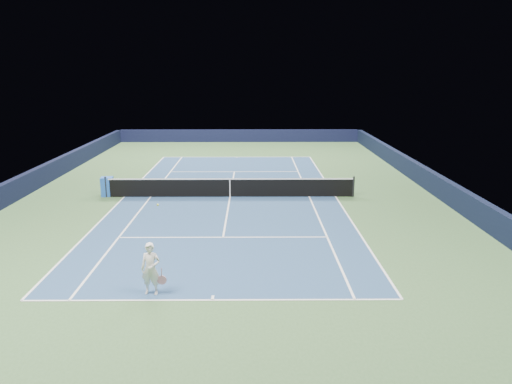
{
  "coord_description": "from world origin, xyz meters",
  "views": [
    {
      "loc": [
        1.16,
        -25.05,
        6.49
      ],
      "look_at": [
        1.33,
        -3.0,
        1.0
      ],
      "focal_mm": 35.0,
      "sensor_mm": 36.0,
      "label": 1
    }
  ],
  "objects": [
    {
      "name": "ground",
      "position": [
        0.0,
        0.0,
        0.0
      ],
      "size": [
        40.0,
        40.0,
        0.0
      ],
      "primitive_type": "plane",
      "color": "#375830",
      "rests_on": "ground"
    },
    {
      "name": "wall_far",
      "position": [
        0.0,
        19.82,
        0.55
      ],
      "size": [
        22.0,
        0.35,
        1.1
      ],
      "primitive_type": "cube",
      "color": "black",
      "rests_on": "ground"
    },
    {
      "name": "wall_right",
      "position": [
        10.82,
        0.0,
        0.55
      ],
      "size": [
        0.35,
        40.0,
        1.1
      ],
      "primitive_type": "cube",
      "color": "black",
      "rests_on": "ground"
    },
    {
      "name": "wall_left",
      "position": [
        -10.82,
        0.0,
        0.55
      ],
      "size": [
        0.35,
        40.0,
        1.1
      ],
      "primitive_type": "cube",
      "color": "black",
      "rests_on": "ground"
    },
    {
      "name": "court_surface",
      "position": [
        0.0,
        0.0,
        0.0
      ],
      "size": [
        10.97,
        23.77,
        0.01
      ],
      "primitive_type": "cube",
      "color": "navy",
      "rests_on": "ground"
    },
    {
      "name": "baseline_far",
      "position": [
        0.0,
        11.88,
        0.01
      ],
      "size": [
        10.97,
        0.08,
        0.0
      ],
      "primitive_type": "cube",
      "color": "white",
      "rests_on": "ground"
    },
    {
      "name": "baseline_near",
      "position": [
        0.0,
        -11.88,
        0.01
      ],
      "size": [
        10.97,
        0.08,
        0.0
      ],
      "primitive_type": "cube",
      "color": "white",
      "rests_on": "ground"
    },
    {
      "name": "sideline_doubles_right",
      "position": [
        5.49,
        0.0,
        0.01
      ],
      "size": [
        0.08,
        23.77,
        0.0
      ],
      "primitive_type": "cube",
      "color": "white",
      "rests_on": "ground"
    },
    {
      "name": "sideline_doubles_left",
      "position": [
        -5.49,
        0.0,
        0.01
      ],
      "size": [
        0.08,
        23.77,
        0.0
      ],
      "primitive_type": "cube",
      "color": "white",
      "rests_on": "ground"
    },
    {
      "name": "sideline_singles_right",
      "position": [
        4.12,
        0.0,
        0.01
      ],
      "size": [
        0.08,
        23.77,
        0.0
      ],
      "primitive_type": "cube",
      "color": "white",
      "rests_on": "ground"
    },
    {
      "name": "sideline_singles_left",
      "position": [
        -4.12,
        0.0,
        0.01
      ],
      "size": [
        0.08,
        23.77,
        0.0
      ],
      "primitive_type": "cube",
      "color": "white",
      "rests_on": "ground"
    },
    {
      "name": "service_line_far",
      "position": [
        0.0,
        6.4,
        0.01
      ],
      "size": [
        8.23,
        0.08,
        0.0
      ],
      "primitive_type": "cube",
      "color": "white",
      "rests_on": "ground"
    },
    {
      "name": "service_line_near",
      "position": [
        0.0,
        -6.4,
        0.01
      ],
      "size": [
        8.23,
        0.08,
        0.0
      ],
      "primitive_type": "cube",
      "color": "white",
      "rests_on": "ground"
    },
    {
      "name": "center_service_line",
      "position": [
        0.0,
        0.0,
        0.01
      ],
      "size": [
        0.08,
        12.8,
        0.0
      ],
      "primitive_type": "cube",
      "color": "white",
      "rests_on": "ground"
    },
    {
      "name": "center_mark_far",
      "position": [
        0.0,
        11.73,
        0.01
      ],
      "size": [
        0.08,
        0.3,
        0.0
      ],
      "primitive_type": "cube",
      "color": "white",
      "rests_on": "ground"
    },
    {
      "name": "center_mark_near",
      "position": [
        0.0,
        -11.73,
        0.01
      ],
      "size": [
        0.08,
        0.3,
        0.0
      ],
      "primitive_type": "cube",
      "color": "white",
      "rests_on": "ground"
    },
    {
      "name": "tennis_net",
      "position": [
        0.0,
        0.0,
        0.5
      ],
      "size": [
        12.9,
        0.1,
        1.07
      ],
      "color": "black",
      "rests_on": "ground"
    },
    {
      "name": "sponsor_cube",
      "position": [
        -6.4,
        0.24,
        0.5
      ],
      "size": [
        0.67,
        0.62,
        0.99
      ],
      "color": "blue",
      "rests_on": "ground"
    },
    {
      "name": "tennis_player",
      "position": [
        -1.81,
        -11.44,
        0.79
      ],
      "size": [
        0.76,
        1.25,
        2.48
      ],
      "color": "white",
      "rests_on": "ground"
    }
  ]
}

